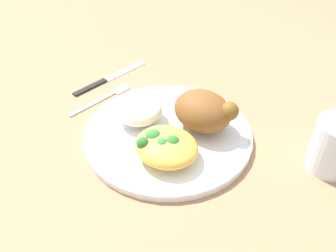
{
  "coord_description": "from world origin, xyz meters",
  "views": [
    {
      "loc": [
        0.3,
        -0.36,
        0.41
      ],
      "look_at": [
        0.0,
        0.0,
        0.02
      ],
      "focal_mm": 38.19,
      "sensor_mm": 36.0,
      "label": 1
    }
  ],
  "objects_px": {
    "fork": "(103,98)",
    "knife": "(105,80)",
    "mac_cheese_with_broccoli": "(165,146)",
    "water_glass": "(335,146)",
    "rice_pile": "(139,110)",
    "roasted_chicken": "(204,111)",
    "plate": "(168,134)"
  },
  "relations": [
    {
      "from": "fork",
      "to": "knife",
      "type": "bearing_deg",
      "value": 135.13
    },
    {
      "from": "mac_cheese_with_broccoli",
      "to": "fork",
      "type": "distance_m",
      "value": 0.22
    },
    {
      "from": "mac_cheese_with_broccoli",
      "to": "water_glass",
      "type": "xyz_separation_m",
      "value": [
        0.2,
        0.16,
        0.01
      ]
    },
    {
      "from": "knife",
      "to": "rice_pile",
      "type": "bearing_deg",
      "value": -20.47
    },
    {
      "from": "roasted_chicken",
      "to": "rice_pile",
      "type": "xyz_separation_m",
      "value": [
        -0.1,
        -0.06,
        -0.01
      ]
    },
    {
      "from": "mac_cheese_with_broccoli",
      "to": "fork",
      "type": "height_order",
      "value": "mac_cheese_with_broccoli"
    },
    {
      "from": "water_glass",
      "to": "roasted_chicken",
      "type": "bearing_deg",
      "value": -163.05
    },
    {
      "from": "rice_pile",
      "to": "plate",
      "type": "bearing_deg",
      "value": 7.25
    },
    {
      "from": "roasted_chicken",
      "to": "knife",
      "type": "bearing_deg",
      "value": 179.06
    },
    {
      "from": "plate",
      "to": "mac_cheese_with_broccoli",
      "type": "distance_m",
      "value": 0.06
    },
    {
      "from": "plate",
      "to": "mac_cheese_with_broccoli",
      "type": "height_order",
      "value": "mac_cheese_with_broccoli"
    },
    {
      "from": "fork",
      "to": "knife",
      "type": "relative_size",
      "value": 0.75
    },
    {
      "from": "rice_pile",
      "to": "fork",
      "type": "xyz_separation_m",
      "value": [
        -0.11,
        0.01,
        -0.03
      ]
    },
    {
      "from": "rice_pile",
      "to": "knife",
      "type": "distance_m",
      "value": 0.17
    },
    {
      "from": "rice_pile",
      "to": "fork",
      "type": "height_order",
      "value": "rice_pile"
    },
    {
      "from": "plate",
      "to": "roasted_chicken",
      "type": "xyz_separation_m",
      "value": [
        0.04,
        0.05,
        0.04
      ]
    },
    {
      "from": "knife",
      "to": "water_glass",
      "type": "distance_m",
      "value": 0.46
    },
    {
      "from": "plate",
      "to": "mac_cheese_with_broccoli",
      "type": "relative_size",
      "value": 2.81
    },
    {
      "from": "mac_cheese_with_broccoli",
      "to": "knife",
      "type": "height_order",
      "value": "mac_cheese_with_broccoli"
    },
    {
      "from": "roasted_chicken",
      "to": "mac_cheese_with_broccoli",
      "type": "xyz_separation_m",
      "value": [
        -0.0,
        -0.1,
        -0.01
      ]
    },
    {
      "from": "fork",
      "to": "rice_pile",
      "type": "bearing_deg",
      "value": -6.45
    },
    {
      "from": "fork",
      "to": "water_glass",
      "type": "distance_m",
      "value": 0.43
    },
    {
      "from": "knife",
      "to": "water_glass",
      "type": "bearing_deg",
      "value": 7.06
    },
    {
      "from": "mac_cheese_with_broccoli",
      "to": "water_glass",
      "type": "distance_m",
      "value": 0.26
    },
    {
      "from": "rice_pile",
      "to": "mac_cheese_with_broccoli",
      "type": "bearing_deg",
      "value": -23.32
    },
    {
      "from": "rice_pile",
      "to": "fork",
      "type": "distance_m",
      "value": 0.12
    },
    {
      "from": "rice_pile",
      "to": "knife",
      "type": "height_order",
      "value": "rice_pile"
    },
    {
      "from": "plate",
      "to": "roasted_chicken",
      "type": "relative_size",
      "value": 2.62
    },
    {
      "from": "roasted_chicken",
      "to": "knife",
      "type": "height_order",
      "value": "roasted_chicken"
    },
    {
      "from": "mac_cheese_with_broccoli",
      "to": "water_glass",
      "type": "height_order",
      "value": "water_glass"
    },
    {
      "from": "roasted_chicken",
      "to": "fork",
      "type": "height_order",
      "value": "roasted_chicken"
    },
    {
      "from": "plate",
      "to": "rice_pile",
      "type": "xyz_separation_m",
      "value": [
        -0.06,
        -0.01,
        0.03
      ]
    }
  ]
}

